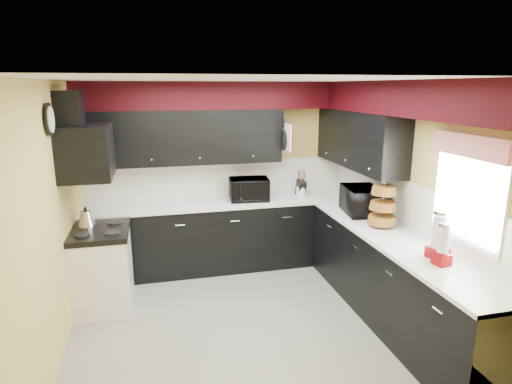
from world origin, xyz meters
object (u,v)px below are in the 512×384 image
utensil_crock (301,192)px  knife_block (301,188)px  kettle (86,218)px  microwave (361,200)px  toaster_oven (249,189)px

utensil_crock → knife_block: 0.05m
knife_block → kettle: (-2.75, -0.60, -0.05)m
microwave → knife_block: 1.04m
microwave → utensil_crock: size_ratio=4.02×
microwave → kettle: 3.20m
utensil_crock → kettle: kettle is taller
toaster_oven → utensil_crock: (0.74, -0.00, -0.08)m
toaster_oven → kettle: bearing=-158.8°
toaster_oven → microwave: 1.50m
kettle → utensil_crock: bearing=11.9°
knife_block → kettle: size_ratio=1.22×
utensil_crock → microwave: bearing=-64.6°
toaster_oven → utensil_crock: toaster_oven is taller
toaster_oven → utensil_crock: size_ratio=3.58×
toaster_oven → utensil_crock: 0.75m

